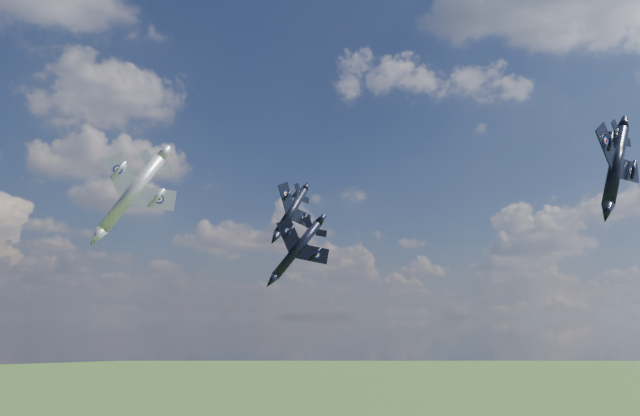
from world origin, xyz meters
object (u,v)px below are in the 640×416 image
jet_lead_navy (297,249)px  jet_high_navy (291,212)px  jet_right_navy (616,166)px  jet_left_silver (132,193)px

jet_lead_navy → jet_high_navy: size_ratio=0.94×
jet_high_navy → jet_right_navy: bearing=-94.7°
jet_lead_navy → jet_right_navy: (20.48, -36.32, 6.55)m
jet_right_navy → jet_left_silver: jet_left_silver is taller
jet_lead_navy → jet_high_navy: 14.79m
jet_lead_navy → jet_right_navy: bearing=-41.8°
jet_lead_navy → jet_left_silver: size_ratio=0.84×
jet_high_navy → jet_left_silver: bearing=-179.9°
jet_right_navy → jet_high_navy: bearing=97.9°
jet_lead_navy → jet_left_silver: 23.86m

